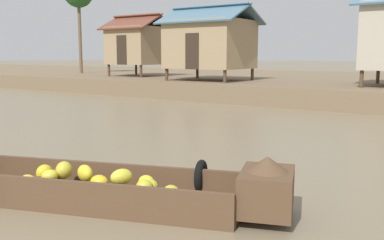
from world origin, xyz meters
The scene contains 4 objects.
ground_plane centered at (0.00, 10.00, 0.00)m, with size 300.00×300.00×0.00m, color #7A6B51.
banana_boat centered at (0.22, 5.73, 0.30)m, with size 5.72×2.87×0.87m.
stilt_house_left centered at (-14.18, 22.76, 2.86)m, with size 3.85×3.47×3.91m.
stilt_house_mid_left centered at (-7.71, 21.27, 2.81)m, with size 4.71×3.80×3.96m.
Camera 1 is at (4.99, 1.43, 2.19)m, focal length 40.78 mm.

